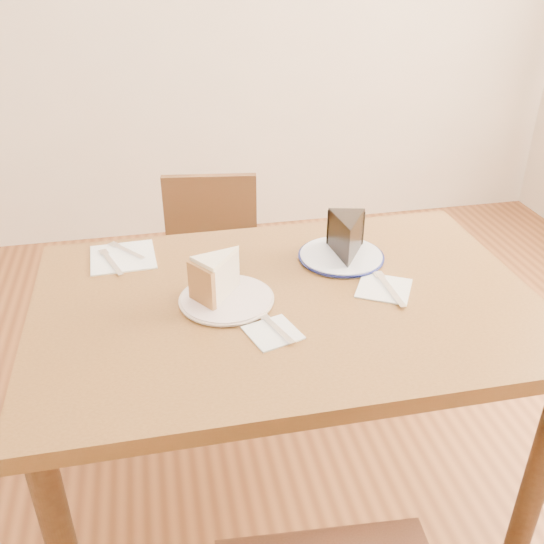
{
  "coord_description": "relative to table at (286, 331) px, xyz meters",
  "views": [
    {
      "loc": [
        -0.29,
        -1.2,
        1.52
      ],
      "look_at": [
        -0.03,
        0.04,
        0.8
      ],
      "focal_mm": 40.0,
      "sensor_mm": 36.0,
      "label": 1
    }
  ],
  "objects": [
    {
      "name": "ground",
      "position": [
        0.0,
        0.0,
        -0.65
      ],
      "size": [
        4.0,
        4.0,
        0.0
      ],
      "primitive_type": "plane",
      "color": "#542C16",
      "rests_on": "ground"
    },
    {
      "name": "table",
      "position": [
        0.0,
        0.0,
        0.0
      ],
      "size": [
        1.2,
        0.8,
        0.75
      ],
      "color": "#492C13",
      "rests_on": "ground"
    },
    {
      "name": "chair_far",
      "position": [
        -0.11,
        0.66,
        -0.22
      ],
      "size": [
        0.44,
        0.44,
        0.78
      ],
      "rotation": [
        0.0,
        0.0,
        3.0
      ],
      "color": "#382010",
      "rests_on": "ground"
    },
    {
      "name": "plate_cream",
      "position": [
        -0.14,
        0.01,
        0.1
      ],
      "size": [
        0.22,
        0.22,
        0.01
      ],
      "primitive_type": "cylinder",
      "color": "silver",
      "rests_on": "table"
    },
    {
      "name": "plate_navy",
      "position": [
        0.19,
        0.16,
        0.1
      ],
      "size": [
        0.22,
        0.22,
        0.01
      ],
      "primitive_type": "cylinder",
      "color": "white",
      "rests_on": "table"
    },
    {
      "name": "carrot_cake",
      "position": [
        -0.15,
        0.03,
        0.16
      ],
      "size": [
        0.14,
        0.13,
        0.09
      ],
      "primitive_type": null,
      "rotation": [
        0.0,
        0.0,
        -0.97
      ],
      "color": "beige",
      "rests_on": "plate_cream"
    },
    {
      "name": "chocolate_cake",
      "position": [
        0.2,
        0.15,
        0.16
      ],
      "size": [
        0.13,
        0.16,
        0.09
      ],
      "primitive_type": null,
      "rotation": [
        0.0,
        0.0,
        2.9
      ],
      "color": "black",
      "rests_on": "plate_navy"
    },
    {
      "name": "napkin_cream",
      "position": [
        -0.06,
        -0.14,
        0.1
      ],
      "size": [
        0.13,
        0.13,
        0.0
      ],
      "primitive_type": "cube",
      "rotation": [
        0.0,
        0.0,
        0.3
      ],
      "color": "white",
      "rests_on": "table"
    },
    {
      "name": "napkin_navy",
      "position": [
        0.24,
        -0.01,
        0.1
      ],
      "size": [
        0.17,
        0.17,
        0.0
      ],
      "primitive_type": "cube",
      "rotation": [
        0.0,
        0.0,
        -0.51
      ],
      "color": "white",
      "rests_on": "table"
    },
    {
      "name": "napkin_spare",
      "position": [
        -0.39,
        0.29,
        0.1
      ],
      "size": [
        0.18,
        0.18,
        0.0
      ],
      "primitive_type": "cube",
      "rotation": [
        0.0,
        0.0,
        0.05
      ],
      "color": "white",
      "rests_on": "table"
    },
    {
      "name": "fork_cream",
      "position": [
        -0.05,
        -0.13,
        0.1
      ],
      "size": [
        0.06,
        0.14,
        0.0
      ],
      "primitive_type": "cube",
      "rotation": [
        0.0,
        0.0,
        0.35
      ],
      "color": "silver",
      "rests_on": "napkin_cream"
    },
    {
      "name": "knife_navy",
      "position": [
        0.25,
        -0.02,
        0.1
      ],
      "size": [
        0.02,
        0.17,
        0.0
      ],
      "primitive_type": "cube",
      "rotation": [
        0.0,
        0.0,
        0.01
      ],
      "color": "silver",
      "rests_on": "napkin_navy"
    },
    {
      "name": "fork_spare",
      "position": [
        -0.37,
        0.31,
        0.1
      ],
      "size": [
        0.1,
        0.12,
        0.0
      ],
      "primitive_type": "cube",
      "rotation": [
        0.0,
        0.0,
        0.67
      ],
      "color": "silver",
      "rests_on": "napkin_spare"
    },
    {
      "name": "knife_spare",
      "position": [
        -0.41,
        0.25,
        0.1
      ],
      "size": [
        0.07,
        0.16,
        0.0
      ],
      "primitive_type": "cube",
      "rotation": [
        0.0,
        0.0,
        0.33
      ],
      "color": "silver",
      "rests_on": "napkin_spare"
    }
  ]
}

